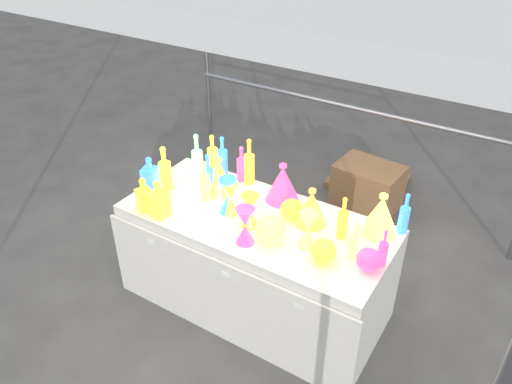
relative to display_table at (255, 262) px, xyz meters
The scene contains 33 objects.
ground 0.37m from the display_table, 90.00° to the left, with size 80.00×80.00×0.00m, color #5E5B57.
display_table is the anchor object (origin of this frame).
cardboard_box_closed 1.64m from the display_table, 82.51° to the left, with size 0.58×0.42×0.42m, color #906541.
cardboard_box_flat 2.03m from the display_table, 87.52° to the left, with size 0.75×0.53×0.06m, color #906541.
bottle_0 0.87m from the display_table, 149.24° to the left, with size 0.08×0.08×0.30m, color #D14713, non-canonical shape.
bottle_1 0.82m from the display_table, 144.84° to the left, with size 0.07×0.07×0.31m, color #1B984E, non-canonical shape.
bottle_2 0.71m from the display_table, 127.61° to the left, with size 0.08×0.08×0.36m, color yellow, non-canonical shape.
bottle_3 0.71m from the display_table, 133.59° to the left, with size 0.07×0.07×0.28m, color #1D43A9, non-canonical shape.
bottle_4 0.67m from the display_table, behind, with size 0.07×0.07×0.30m, color #11596E, non-canonical shape.
bottle_5 0.85m from the display_table, 162.95° to the left, with size 0.08×0.08×0.38m, color #CF29AE, non-canonical shape.
bottle_6 0.91m from the display_table, behind, with size 0.09×0.09×0.34m, color #D14713, non-canonical shape.
bottle_7 0.69m from the display_table, 168.91° to the left, with size 0.07×0.07×0.31m, color #1B984E, non-canonical shape.
decanter_0 0.81m from the display_table, 151.16° to the right, with size 0.11×0.11×0.27m, color #D14713, non-canonical shape.
decanter_1 0.89m from the display_table, 155.95° to the right, with size 0.09×0.09×0.24m, color yellow, non-canonical shape.
decanter_2 0.96m from the display_table, behind, with size 0.11×0.11×0.26m, color #1B984E, non-canonical shape.
hourglass_0 0.50m from the display_table, 81.34° to the right, with size 0.12×0.12×0.23m, color yellow, non-canonical shape.
hourglass_1 0.56m from the display_table, 71.54° to the right, with size 0.12×0.12×0.24m, color #1D43A9, non-canonical shape.
hourglass_2 0.65m from the display_table, ahead, with size 0.12×0.12×0.24m, color #11596E, non-canonical shape.
hourglass_3 0.49m from the display_table, 79.28° to the left, with size 0.11×0.11×0.22m, color #CF29AE, non-canonical shape.
hourglass_4 0.52m from the display_table, behind, with size 0.11×0.11×0.23m, color #D14713, non-canonical shape.
hourglass_5 0.54m from the display_table, behind, with size 0.12×0.12×0.25m, color #1B984E, non-canonical shape.
globe_0 0.72m from the display_table, 14.68° to the right, with size 0.16×0.16×0.12m, color #D14713, non-canonical shape.
globe_1 0.52m from the display_table, 36.40° to the right, with size 0.19×0.19×0.15m, color #11596E, non-canonical shape.
globe_2 0.50m from the display_table, 32.77° to the left, with size 0.15×0.15×0.12m, color yellow, non-canonical shape.
globe_3 0.92m from the display_table, ahead, with size 0.15×0.15×0.12m, color #1D43A9, non-canonical shape.
lampshade_0 0.66m from the display_table, 159.94° to the left, with size 0.22×0.22×0.26m, color #FAF934, non-canonical shape.
lampshade_1 0.62m from the display_table, 24.61° to the left, with size 0.21×0.21×0.25m, color #FAF934, non-canonical shape.
lampshade_2 0.59m from the display_table, 82.63° to the left, with size 0.24×0.24×0.28m, color #1D43A9, non-canonical shape.
lampshade_3 0.94m from the display_table, 21.50° to the left, with size 0.24×0.24×0.28m, color #11596E, non-canonical shape.
bottle_8 1.07m from the display_table, 23.18° to the left, with size 0.06×0.06×0.29m, color #1B984E, non-canonical shape.
bottle_9 0.77m from the display_table, 11.78° to the left, with size 0.07×0.07×0.29m, color yellow, non-canonical shape.
bottle_10 0.99m from the display_table, ahead, with size 0.06×0.06×0.25m, color #1D43A9, non-canonical shape.
bottle_11 0.86m from the display_table, ahead, with size 0.06×0.06×0.26m, color #11596E, non-canonical shape.
Camera 1 is at (1.41, -2.26, 2.66)m, focal length 35.00 mm.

